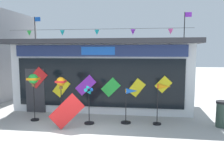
{
  "coord_description": "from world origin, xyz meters",
  "views": [
    {
      "loc": [
        2.51,
        -7.48,
        2.74
      ],
      "look_at": [
        0.99,
        2.6,
        1.42
      ],
      "focal_mm": 39.61,
      "sensor_mm": 36.0,
      "label": 1
    }
  ],
  "objects_px": {
    "wind_spinner_right": "(162,95)",
    "trash_bin": "(223,114)",
    "kite_shop_building": "(106,73)",
    "wind_spinner_left": "(61,86)",
    "wind_spinner_far_left": "(33,82)",
    "wind_spinner_center_right": "(130,100)",
    "display_kite_on_ground": "(67,111)",
    "wind_spinner_center_left": "(89,105)"
  },
  "relations": [
    {
      "from": "wind_spinner_center_right",
      "to": "trash_bin",
      "type": "height_order",
      "value": "wind_spinner_center_right"
    },
    {
      "from": "wind_spinner_far_left",
      "to": "display_kite_on_ground",
      "type": "bearing_deg",
      "value": -28.51
    },
    {
      "from": "wind_spinner_far_left",
      "to": "wind_spinner_center_right",
      "type": "xyz_separation_m",
      "value": [
        3.82,
        0.15,
        -0.64
      ]
    },
    {
      "from": "wind_spinner_far_left",
      "to": "wind_spinner_left",
      "type": "xyz_separation_m",
      "value": [
        1.17,
        -0.1,
        -0.12
      ]
    },
    {
      "from": "kite_shop_building",
      "to": "wind_spinner_left",
      "type": "bearing_deg",
      "value": -108.8
    },
    {
      "from": "trash_bin",
      "to": "wind_spinner_far_left",
      "type": "bearing_deg",
      "value": -178.4
    },
    {
      "from": "kite_shop_building",
      "to": "wind_spinner_center_right",
      "type": "relative_size",
      "value": 6.18
    },
    {
      "from": "trash_bin",
      "to": "display_kite_on_ground",
      "type": "bearing_deg",
      "value": -168.81
    },
    {
      "from": "wind_spinner_far_left",
      "to": "wind_spinner_right",
      "type": "height_order",
      "value": "wind_spinner_far_left"
    },
    {
      "from": "wind_spinner_left",
      "to": "wind_spinner_center_left",
      "type": "distance_m",
      "value": 1.3
    },
    {
      "from": "wind_spinner_left",
      "to": "wind_spinner_far_left",
      "type": "bearing_deg",
      "value": 175.23
    },
    {
      "from": "wind_spinner_right",
      "to": "wind_spinner_left",
      "type": "bearing_deg",
      "value": -176.28
    },
    {
      "from": "wind_spinner_center_right",
      "to": "wind_spinner_right",
      "type": "bearing_deg",
      "value": 0.2
    },
    {
      "from": "wind_spinner_far_left",
      "to": "wind_spinner_right",
      "type": "distance_m",
      "value": 5.06
    },
    {
      "from": "wind_spinner_center_left",
      "to": "kite_shop_building",
      "type": "bearing_deg",
      "value": 89.08
    },
    {
      "from": "wind_spinner_far_left",
      "to": "kite_shop_building",
      "type": "bearing_deg",
      "value": 55.01
    },
    {
      "from": "wind_spinner_center_left",
      "to": "trash_bin",
      "type": "xyz_separation_m",
      "value": [
        4.95,
        0.37,
        -0.27
      ]
    },
    {
      "from": "wind_spinner_center_right",
      "to": "trash_bin",
      "type": "bearing_deg",
      "value": 0.88
    },
    {
      "from": "wind_spinner_center_right",
      "to": "display_kite_on_ground",
      "type": "height_order",
      "value": "wind_spinner_center_right"
    },
    {
      "from": "wind_spinner_right",
      "to": "trash_bin",
      "type": "bearing_deg",
      "value": 1.26
    },
    {
      "from": "wind_spinner_left",
      "to": "trash_bin",
      "type": "distance_m",
      "value": 6.15
    },
    {
      "from": "display_kite_on_ground",
      "to": "kite_shop_building",
      "type": "bearing_deg",
      "value": 80.83
    },
    {
      "from": "kite_shop_building",
      "to": "wind_spinner_center_left",
      "type": "distance_m",
      "value": 3.63
    },
    {
      "from": "trash_bin",
      "to": "display_kite_on_ground",
      "type": "height_order",
      "value": "display_kite_on_ground"
    },
    {
      "from": "wind_spinner_center_right",
      "to": "display_kite_on_ground",
      "type": "distance_m",
      "value": 2.42
    },
    {
      "from": "kite_shop_building",
      "to": "wind_spinner_left",
      "type": "height_order",
      "value": "kite_shop_building"
    },
    {
      "from": "wind_spinner_left",
      "to": "wind_spinner_center_right",
      "type": "xyz_separation_m",
      "value": [
        2.65,
        0.25,
        -0.52
      ]
    },
    {
      "from": "wind_spinner_center_right",
      "to": "kite_shop_building",
      "type": "bearing_deg",
      "value": 114.76
    },
    {
      "from": "wind_spinner_left",
      "to": "kite_shop_building",
      "type": "bearing_deg",
      "value": 71.2
    },
    {
      "from": "kite_shop_building",
      "to": "display_kite_on_ground",
      "type": "relative_size",
      "value": 7.18
    },
    {
      "from": "wind_spinner_center_left",
      "to": "wind_spinner_center_right",
      "type": "bearing_deg",
      "value": 11.55
    },
    {
      "from": "wind_spinner_left",
      "to": "trash_bin",
      "type": "relative_size",
      "value": 1.85
    },
    {
      "from": "kite_shop_building",
      "to": "display_kite_on_ground",
      "type": "distance_m",
      "value": 4.43
    },
    {
      "from": "trash_bin",
      "to": "display_kite_on_ground",
      "type": "relative_size",
      "value": 0.81
    },
    {
      "from": "kite_shop_building",
      "to": "trash_bin",
      "type": "height_order",
      "value": "kite_shop_building"
    },
    {
      "from": "wind_spinner_right",
      "to": "trash_bin",
      "type": "distance_m",
      "value": 2.3
    },
    {
      "from": "wind_spinner_left",
      "to": "wind_spinner_center_left",
      "type": "xyz_separation_m",
      "value": [
        1.12,
        -0.07,
        -0.67
      ]
    },
    {
      "from": "wind_spinner_right",
      "to": "display_kite_on_ground",
      "type": "bearing_deg",
      "value": -162.68
    },
    {
      "from": "wind_spinner_center_left",
      "to": "wind_spinner_right",
      "type": "bearing_deg",
      "value": 6.58
    },
    {
      "from": "wind_spinner_center_left",
      "to": "display_kite_on_ground",
      "type": "bearing_deg",
      "value": -130.48
    },
    {
      "from": "wind_spinner_center_right",
      "to": "display_kite_on_ground",
      "type": "bearing_deg",
      "value": -154.08
    },
    {
      "from": "wind_spinner_left",
      "to": "wind_spinner_center_left",
      "type": "height_order",
      "value": "wind_spinner_left"
    }
  ]
}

